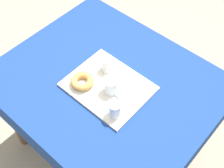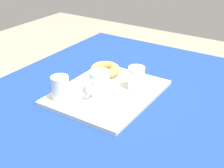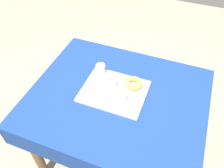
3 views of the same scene
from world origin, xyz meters
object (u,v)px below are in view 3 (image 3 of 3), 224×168
Objects in this scene: dining_table at (117,107)px; donut_plate_left at (133,86)px; water_glass_near at (101,70)px; sugar_donut_left at (133,83)px; tea_mug_left at (110,83)px; water_glass_far at (121,98)px; serving_tray at (114,91)px.

donut_plate_left is (0.07, 0.11, 0.13)m from dining_table.
water_glass_near is 0.25m from donut_plate_left.
donut_plate_left is 0.02m from sugar_donut_left.
tea_mug_left is 0.14m from water_glass_near.
water_glass_near is 0.24m from sugar_donut_left.
water_glass_near is at bearing 138.91° from tea_mug_left.
donut_plate_left is at bearing 0.00° from sugar_donut_left.
water_glass_far is at bearing -99.89° from donut_plate_left.
water_glass_near is (-0.17, 0.13, 0.17)m from dining_table.
donut_plate_left is (0.03, 0.16, -0.04)m from water_glass_far.
dining_table is 13.21× the size of water_glass_near.
sugar_donut_left is at bearing 37.89° from serving_tray.
tea_mug_left reaches higher than donut_plate_left.
dining_table is at bearing -31.49° from tea_mug_left.
water_glass_near is at bearing 174.09° from donut_plate_left.
tea_mug_left is 0.85× the size of donut_plate_left.
dining_table is at bearing -38.18° from serving_tray.
water_glass_near is at bearing 142.36° from dining_table.
serving_tray is 0.18m from water_glass_near.
water_glass_near reaches higher than serving_tray.
water_glass_far reaches higher than serving_tray.
water_glass_far is (0.11, -0.09, -0.00)m from tea_mug_left.
tea_mug_left reaches higher than serving_tray.
sugar_donut_left reaches higher than dining_table.
serving_tray is at bearing -37.51° from water_glass_near.
donut_plate_left is 1.10× the size of sugar_donut_left.
sugar_donut_left is (0.10, 0.08, 0.03)m from serving_tray.
dining_table is at bearing -37.64° from water_glass_near.
tea_mug_left is 0.16m from donut_plate_left.
dining_table is at bearing -123.35° from sugar_donut_left.
water_glass_near is 1.00× the size of water_glass_far.
tea_mug_left is (-0.03, 0.01, 0.05)m from serving_tray.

